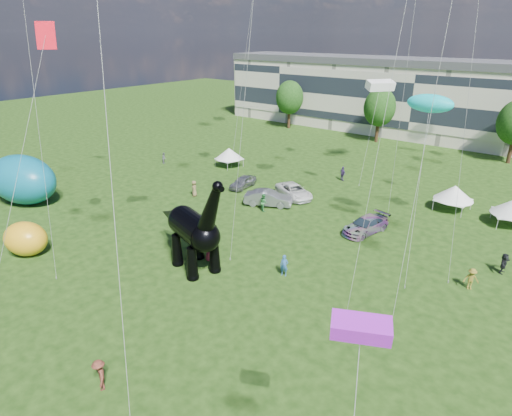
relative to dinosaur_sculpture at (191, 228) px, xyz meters
The scene contains 14 objects.
ground 8.34m from the dinosaur_sculpture, 39.59° to the right, with size 220.00×220.00×0.00m, color #16330C.
terrace_row 57.22m from the dinosaur_sculpture, 92.10° to the left, with size 78.00×11.00×12.00m, color beige.
tree_far_left 53.90m from the dinosaur_sculpture, 116.60° to the left, with size 5.20×5.20×9.44m.
tree_mid_left 48.60m from the dinosaur_sculpture, 97.22° to the left, with size 5.20×5.20×9.44m.
dinosaur_sculpture is the anchor object (origin of this frame).
car_silver 18.91m from the dinosaur_sculpture, 118.20° to the left, with size 1.66×4.13×1.41m, color #A6A7AB.
car_grey 14.44m from the dinosaur_sculpture, 102.36° to the left, with size 1.78×5.09×1.68m, color gray.
car_white 17.96m from the dinosaur_sculpture, 97.24° to the left, with size 2.47×5.35×1.49m, color white.
car_dark 16.59m from the dinosaur_sculpture, 60.50° to the left, with size 2.09×5.15×1.49m, color #595960.
gazebo_near 28.07m from the dinosaur_sculpture, 62.94° to the left, with size 4.15×4.15×2.72m.
gazebo_left 27.19m from the dinosaur_sculpture, 126.04° to the left, with size 4.33×4.33×2.61m.
inflatable_teal 24.32m from the dinosaur_sculpture, behind, with size 8.49×5.30×5.30m, color #0B6987.
inflatable_yellow 14.40m from the dinosaur_sculpture, 148.62° to the right, with size 3.76×2.89×2.89m, color gold.
visitors 10.48m from the dinosaur_sculpture, 66.31° to the left, with size 56.72×42.51×1.88m.
Camera 1 is at (16.82, -15.35, 17.44)m, focal length 30.00 mm.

